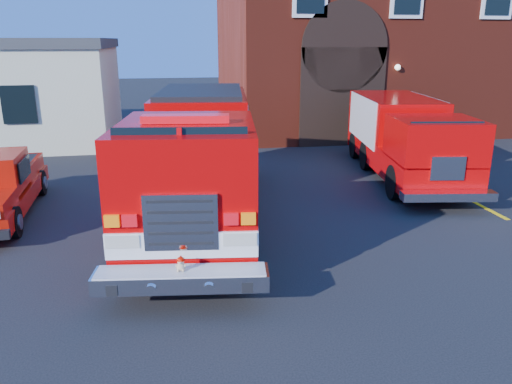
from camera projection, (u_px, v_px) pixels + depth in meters
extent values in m
plane|color=black|center=(247.00, 230.00, 11.70)|extent=(100.00, 100.00, 0.00)
cube|color=yellow|center=(473.00, 201.00, 13.77)|extent=(0.12, 3.00, 0.01)
cube|color=yellow|center=(419.00, 174.00, 16.59)|extent=(0.12, 3.00, 0.01)
cube|color=yellow|center=(382.00, 154.00, 19.41)|extent=(0.12, 3.00, 0.01)
cube|color=maroon|center=(376.00, 46.00, 25.26)|extent=(15.00, 10.00, 8.00)
cube|color=black|center=(342.00, 98.00, 20.51)|extent=(3.60, 0.12, 4.00)
cylinder|color=black|center=(345.00, 47.00, 19.93)|extent=(3.60, 0.12, 3.60)
cube|color=black|center=(19.00, 105.00, 18.33)|extent=(1.20, 0.10, 1.40)
cylinder|color=black|center=(131.00, 243.00, 9.53)|extent=(0.49, 1.14, 1.10)
cylinder|color=black|center=(247.00, 241.00, 9.63)|extent=(0.49, 1.14, 1.10)
cube|color=#C50406|center=(199.00, 182.00, 12.56)|extent=(3.67, 9.28, 0.90)
cube|color=#C50406|center=(202.00, 122.00, 14.42)|extent=(3.07, 4.71, 1.61)
cube|color=#C50406|center=(187.00, 163.00, 9.43)|extent=(2.91, 3.51, 1.50)
cube|color=black|center=(180.00, 157.00, 8.11)|extent=(2.20, 0.37, 0.94)
cube|color=red|center=(186.00, 119.00, 9.18)|extent=(1.64, 0.55, 0.14)
cube|color=white|center=(182.00, 245.00, 8.17)|extent=(2.49, 0.39, 0.44)
cube|color=silver|center=(181.00, 223.00, 8.04)|extent=(1.20, 0.22, 0.94)
cube|color=silver|center=(182.00, 279.00, 8.04)|extent=(2.86, 0.92, 0.28)
cube|color=#B7B7BF|center=(158.00, 122.00, 14.36)|extent=(0.51, 3.59, 1.30)
cube|color=#B7B7BF|center=(246.00, 121.00, 14.49)|extent=(0.51, 3.59, 1.30)
sphere|color=tan|center=(181.00, 267.00, 7.97)|extent=(0.16, 0.16, 0.14)
sphere|color=tan|center=(181.00, 261.00, 7.94)|extent=(0.13, 0.13, 0.11)
sphere|color=tan|center=(178.00, 259.00, 7.94)|extent=(0.05, 0.05, 0.04)
sphere|color=tan|center=(183.00, 258.00, 7.94)|extent=(0.05, 0.05, 0.04)
ellipsoid|color=red|center=(181.00, 259.00, 7.93)|extent=(0.13, 0.13, 0.07)
cylinder|color=red|center=(181.00, 260.00, 7.93)|extent=(0.15, 0.15, 0.01)
cylinder|color=black|center=(13.00, 222.00, 11.18)|extent=(0.28, 0.73, 0.72)
cube|color=#AD1206|center=(6.00, 170.00, 13.75)|extent=(1.73, 1.95, 0.49)
cylinder|color=black|center=(395.00, 182.00, 13.86)|extent=(0.46, 1.01, 0.97)
cylinder|color=black|center=(465.00, 182.00, 13.91)|extent=(0.46, 1.01, 0.97)
cube|color=#C50406|center=(404.00, 153.00, 16.17)|extent=(3.30, 7.33, 0.80)
cube|color=#C50406|center=(394.00, 116.00, 17.14)|extent=(2.88, 4.71, 1.33)
cube|color=#C50406|center=(435.00, 140.00, 13.54)|extent=(2.52, 2.44, 1.15)
cube|color=#B7B7BF|center=(362.00, 119.00, 17.14)|extent=(0.62, 3.67, 1.50)
cube|color=#B7B7BF|center=(426.00, 119.00, 17.19)|extent=(0.62, 3.67, 1.50)
cube|color=silver|center=(448.00, 196.00, 12.66)|extent=(2.42, 0.77, 0.22)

